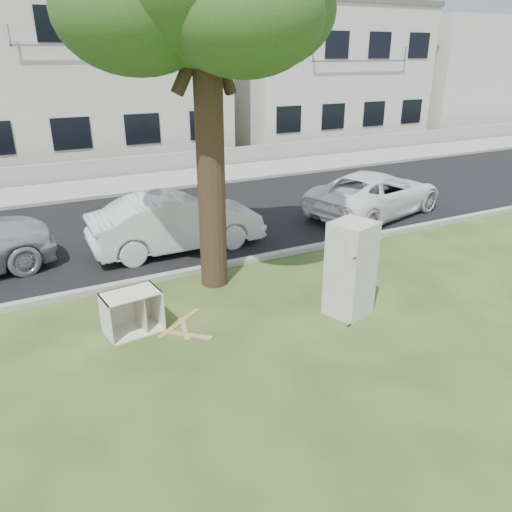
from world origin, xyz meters
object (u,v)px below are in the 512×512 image
cabinet (132,312)px  car_right (376,193)px  fridge (351,269)px  car_center (177,222)px

cabinet → car_right: 8.77m
cabinet → car_right: size_ratio=0.21×
fridge → car_center: (-1.73, 4.52, -0.19)m
fridge → cabinet: 3.90m
car_center → car_right: 6.10m
cabinet → car_right: (8.07, 3.43, 0.27)m
car_center → car_right: car_center is taller
cabinet → car_center: (1.97, 3.40, 0.32)m
car_center → cabinet: bearing=150.0°
car_center → car_right: bearing=-89.6°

